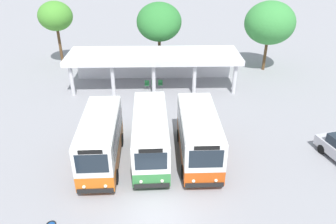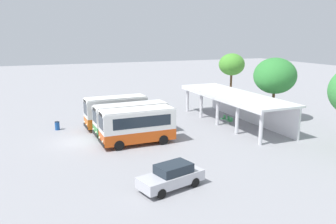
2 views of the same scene
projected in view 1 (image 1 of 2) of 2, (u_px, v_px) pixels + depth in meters
name	position (u px, v px, depth m)	size (l,w,h in m)	color
ground_plane	(157.00, 213.00, 17.28)	(180.00, 180.00, 0.00)	#939399
city_bus_nearest_orange	(101.00, 139.00, 20.32)	(2.41, 6.66, 3.38)	black
city_bus_second_in_row	(151.00, 134.00, 21.10)	(2.48, 7.46, 3.16)	black
city_bus_middle_cream	(199.00, 135.00, 20.85)	(2.51, 6.82, 3.31)	black
terminal_canopy	(154.00, 60.00, 31.66)	(16.51, 5.02, 3.40)	silver
waiting_chair_end_by_column	(147.00, 84.00, 31.50)	(0.45, 0.45, 0.86)	slate
waiting_chair_second_from_end	(154.00, 83.00, 31.63)	(0.45, 0.45, 0.86)	slate
waiting_chair_middle_seat	(160.00, 84.00, 31.59)	(0.45, 0.45, 0.86)	slate
roadside_tree_behind_canopy	(159.00, 22.00, 34.44)	(4.84, 4.84, 7.29)	brown
roadside_tree_east_of_canopy	(270.00, 23.00, 34.04)	(5.31, 5.31, 7.49)	brown
roadside_tree_west_of_canopy	(55.00, 16.00, 35.45)	(3.77, 3.77, 7.18)	brown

